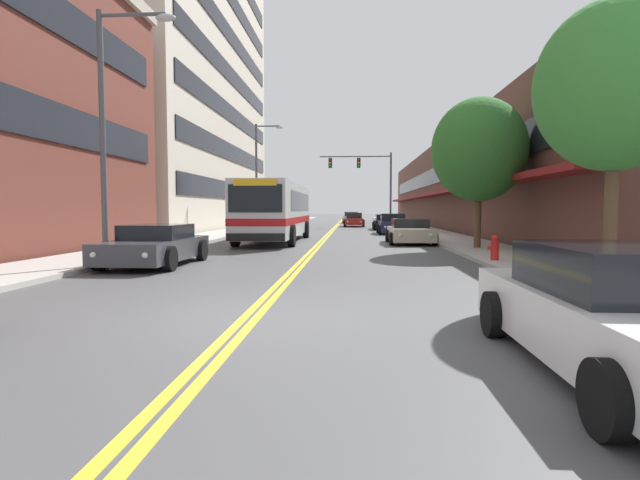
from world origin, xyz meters
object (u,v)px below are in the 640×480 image
(car_red_moving_second, at_px, (354,220))
(street_lamp_left_near, at_px, (113,115))
(car_dark_grey_parked_left_far, at_px, (155,246))
(car_champagne_parked_right_mid, at_px, (410,232))
(car_beige_parked_left_mid, at_px, (272,224))
(car_navy_parked_right_far, at_px, (393,225))
(car_white_parked_right_foreground, at_px, (623,316))
(fire_hydrant, at_px, (495,247))
(city_bus, at_px, (277,209))
(street_tree_right_near, at_px, (615,86))
(street_tree_right_mid, at_px, (479,150))
(car_black_parked_right_end, at_px, (385,223))
(street_lamp_left_far, at_px, (260,169))
(traffic_signal_mast, at_px, (367,174))
(car_silver_moving_lead, at_px, (351,218))

(car_red_moving_second, distance_m, street_lamp_left_near, 35.90)
(car_dark_grey_parked_left_far, height_order, car_champagne_parked_right_mid, car_dark_grey_parked_left_far)
(car_beige_parked_left_mid, relative_size, car_champagne_parked_right_mid, 0.95)
(car_navy_parked_right_far, bearing_deg, car_beige_parked_left_mid, 164.82)
(car_champagne_parked_right_mid, xyz_separation_m, street_lamp_left_near, (-9.39, -11.19, 3.69))
(car_white_parked_right_foreground, relative_size, fire_hydrant, 6.32)
(fire_hydrant, bearing_deg, city_bus, 128.43)
(street_tree_right_near, xyz_separation_m, fire_hydrant, (-0.60, 5.60, -3.50))
(street_tree_right_mid, bearing_deg, street_tree_right_near, -90.66)
(car_beige_parked_left_mid, distance_m, car_black_parked_right_end, 9.83)
(car_black_parked_right_end, relative_size, fire_hydrant, 6.22)
(street_lamp_left_far, bearing_deg, fire_hydrant, -61.29)
(traffic_signal_mast, distance_m, fire_hydrant, 32.55)
(car_champagne_parked_right_mid, distance_m, street_lamp_left_far, 14.99)
(car_white_parked_right_foreground, relative_size, street_lamp_left_near, 0.69)
(car_champagne_parked_right_mid, bearing_deg, car_beige_parked_left_mid, 125.91)
(car_silver_moving_lead, relative_size, fire_hydrant, 5.32)
(street_lamp_left_near, bearing_deg, car_red_moving_second, 79.13)
(street_tree_right_near, bearing_deg, fire_hydrant, 96.16)
(car_dark_grey_parked_left_far, relative_size, car_black_parked_right_end, 0.98)
(car_dark_grey_parked_left_far, xyz_separation_m, street_lamp_left_far, (-0.67, 20.93, 4.00))
(city_bus, bearing_deg, car_dark_grey_parked_left_far, -99.68)
(car_black_parked_right_end, relative_size, street_lamp_left_far, 0.63)
(car_black_parked_right_end, bearing_deg, car_silver_moving_lead, 98.43)
(car_beige_parked_left_mid, distance_m, street_tree_right_mid, 19.89)
(car_champagne_parked_right_mid, bearing_deg, street_tree_right_near, -81.74)
(car_beige_parked_left_mid, bearing_deg, city_bus, -79.54)
(car_black_parked_right_end, bearing_deg, street_tree_right_mid, -83.48)
(fire_hydrant, bearing_deg, street_lamp_left_near, -169.17)
(car_silver_moving_lead, bearing_deg, street_tree_right_mid, -82.56)
(car_dark_grey_parked_left_far, distance_m, car_champagne_parked_right_mid, 13.30)
(city_bus, bearing_deg, street_tree_right_near, -60.96)
(street_lamp_left_near, bearing_deg, car_dark_grey_parked_left_far, 62.35)
(city_bus, distance_m, street_lamp_left_near, 13.13)
(car_white_parked_right_foreground, relative_size, car_navy_parked_right_far, 1.17)
(car_red_moving_second, height_order, street_lamp_left_near, street_lamp_left_near)
(traffic_signal_mast, distance_m, street_lamp_left_far, 14.47)
(car_champagne_parked_right_mid, distance_m, street_lamp_left_near, 15.07)
(car_navy_parked_right_far, bearing_deg, traffic_signal_mast, 96.03)
(car_red_moving_second, bearing_deg, city_bus, -100.50)
(car_beige_parked_left_mid, bearing_deg, car_silver_moving_lead, 76.20)
(street_lamp_left_near, bearing_deg, car_white_parked_right_foreground, -41.47)
(car_silver_moving_lead, distance_m, street_tree_right_near, 51.02)
(car_navy_parked_right_far, bearing_deg, fire_hydrant, -85.15)
(car_white_parked_right_foreground, distance_m, street_lamp_left_near, 12.97)
(traffic_signal_mast, bearing_deg, car_beige_parked_left_mid, -124.09)
(car_beige_parked_left_mid, xyz_separation_m, traffic_signal_mast, (7.34, 10.84, 4.44))
(car_dark_grey_parked_left_far, xyz_separation_m, car_white_parked_right_foreground, (8.70, -9.43, 0.02))
(car_silver_moving_lead, distance_m, fire_hydrant, 45.28)
(car_champagne_parked_right_mid, height_order, traffic_signal_mast, traffic_signal_mast)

